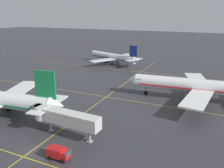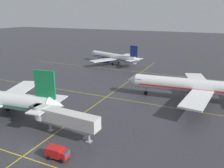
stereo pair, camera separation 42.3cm
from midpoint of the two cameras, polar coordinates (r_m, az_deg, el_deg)
ground_plane at (r=48.13m, az=-19.38°, el=-15.24°), size 600.00×600.00×0.00m
airliner_second_row at (r=72.37m, az=19.65°, el=-0.47°), size 41.15×35.34×12.79m
airliner_third_row at (r=117.96m, az=0.21°, el=6.64°), size 32.60×27.89×10.42m
taxiway_markings at (r=72.10m, az=-1.53°, el=-3.17°), size 121.04×113.53×0.01m
service_truck_red_van at (r=44.11m, az=-13.22°, el=-16.06°), size 4.22×2.37×2.10m
jet_bridge at (r=50.72m, az=-12.91°, el=-7.72°), size 16.51×3.69×5.58m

